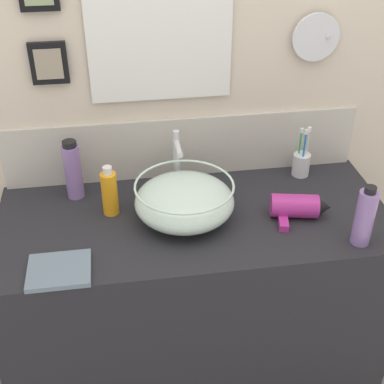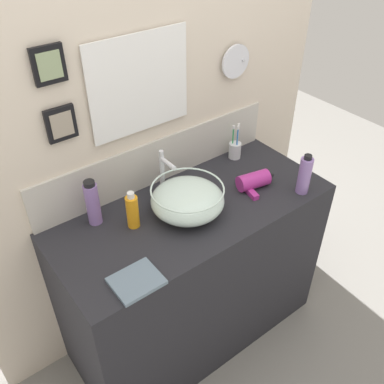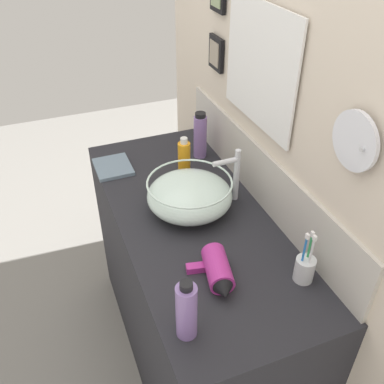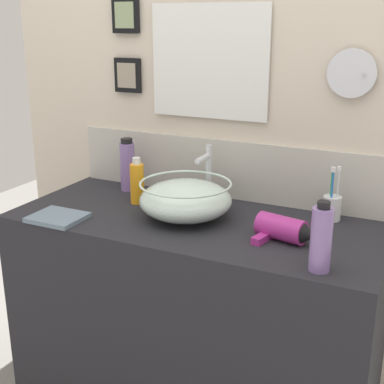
# 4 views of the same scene
# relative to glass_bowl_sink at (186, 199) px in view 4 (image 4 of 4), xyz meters

# --- Properties ---
(vanity_counter) EXTENTS (1.31, 0.57, 0.90)m
(vanity_counter) POSITION_rel_glass_bowl_sink_xyz_m (0.04, -0.00, -0.52)
(vanity_counter) COLOR #232328
(vanity_counter) RESTS_ON ground
(back_panel) EXTENTS (1.95, 0.10, 2.57)m
(back_panel) POSITION_rel_glass_bowl_sink_xyz_m (0.03, 0.31, 0.31)
(back_panel) COLOR beige
(back_panel) RESTS_ON ground
(glass_bowl_sink) EXTENTS (0.33, 0.33, 0.13)m
(glass_bowl_sink) POSITION_rel_glass_bowl_sink_xyz_m (0.00, 0.00, 0.00)
(glass_bowl_sink) COLOR silver
(glass_bowl_sink) RESTS_ON vanity_counter
(faucet) EXTENTS (0.02, 0.11, 0.22)m
(faucet) POSITION_rel_glass_bowl_sink_xyz_m (0.00, 0.18, 0.06)
(faucet) COLOR silver
(faucet) RESTS_ON vanity_counter
(hair_drier) EXTENTS (0.21, 0.14, 0.08)m
(hair_drier) POSITION_rel_glass_bowl_sink_xyz_m (0.37, -0.05, -0.03)
(hair_drier) COLOR #B22D8C
(hair_drier) RESTS_ON vanity_counter
(toothbrush_cup) EXTENTS (0.06, 0.06, 0.20)m
(toothbrush_cup) POSITION_rel_glass_bowl_sink_xyz_m (0.47, 0.20, -0.02)
(toothbrush_cup) COLOR silver
(toothbrush_cup) RESTS_ON vanity_counter
(lotion_bottle) EXTENTS (0.06, 0.06, 0.22)m
(lotion_bottle) POSITION_rel_glass_bowl_sink_xyz_m (-0.36, 0.19, 0.04)
(lotion_bottle) COLOR #8C6BB2
(lotion_bottle) RESTS_ON vanity_counter
(shampoo_bottle) EXTENTS (0.05, 0.05, 0.18)m
(shampoo_bottle) POSITION_rel_glass_bowl_sink_xyz_m (-0.24, 0.06, 0.01)
(shampoo_bottle) COLOR orange
(shampoo_bottle) RESTS_ON vanity_counter
(soap_dispenser) EXTENTS (0.06, 0.06, 0.20)m
(soap_dispenser) POSITION_rel_glass_bowl_sink_xyz_m (0.52, -0.21, 0.03)
(soap_dispenser) COLOR #8C6BB2
(soap_dispenser) RESTS_ON vanity_counter
(hand_towel) EXTENTS (0.18, 0.15, 0.02)m
(hand_towel) POSITION_rel_glass_bowl_sink_xyz_m (-0.40, -0.22, -0.06)
(hand_towel) COLOR slate
(hand_towel) RESTS_ON vanity_counter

